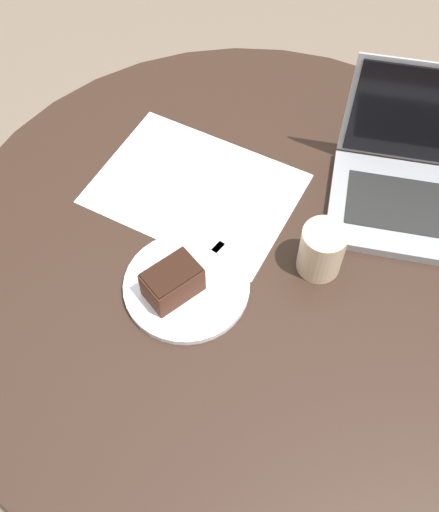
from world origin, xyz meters
The scene contains 8 objects.
ground_plane centered at (0.00, 0.00, 0.00)m, with size 12.00×12.00×0.00m, color #6B5B4C.
dining_table centered at (0.00, 0.00, 0.60)m, with size 1.11×1.11×0.72m.
paper_document centered at (0.10, -0.14, 0.72)m, with size 0.46×0.42×0.00m.
plate centered at (0.11, 0.07, 0.73)m, with size 0.22×0.22×0.01m.
cake_slice centered at (0.14, 0.09, 0.76)m, with size 0.11×0.10×0.06m.
fork centered at (0.09, 0.04, 0.74)m, with size 0.13×0.14×0.00m.
coffee_glass centered at (-0.11, 0.04, 0.77)m, with size 0.08×0.08×0.10m.
laptop centered at (-0.33, -0.10, 0.77)m, with size 0.38×0.30×0.24m.
Camera 1 is at (0.08, 0.59, 1.60)m, focal length 42.00 mm.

